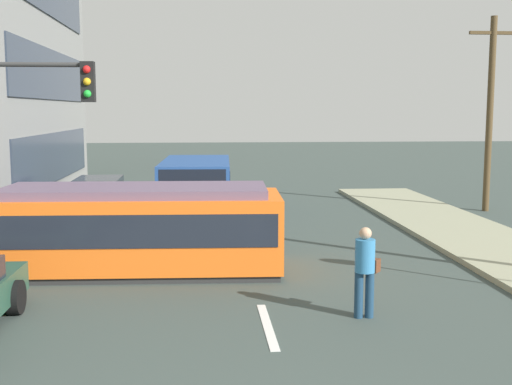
{
  "coord_description": "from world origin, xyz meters",
  "views": [
    {
      "loc": [
        -1.14,
        -4.68,
        3.75
      ],
      "look_at": [
        0.16,
        10.08,
        1.83
      ],
      "focal_mm": 44.68,
      "sensor_mm": 36.0,
      "label": 1
    }
  ],
  "objects_px": {
    "pedestrian_crossing": "(365,267)",
    "utility_pole_mid": "(490,110)",
    "traffic_light_mast": "(14,125)",
    "streetcar_tram": "(137,227)",
    "parked_sedan_furthest": "(99,192)",
    "city_bus": "(196,181)",
    "parked_sedan_far": "(57,218)"
  },
  "relations": [
    {
      "from": "parked_sedan_furthest",
      "to": "utility_pole_mid",
      "type": "relative_size",
      "value": 0.64
    },
    {
      "from": "streetcar_tram",
      "to": "utility_pole_mid",
      "type": "xyz_separation_m",
      "value": [
        12.13,
        7.95,
        2.7
      ]
    },
    {
      "from": "pedestrian_crossing",
      "to": "traffic_light_mast",
      "type": "relative_size",
      "value": 0.34
    },
    {
      "from": "streetcar_tram",
      "to": "parked_sedan_furthest",
      "type": "bearing_deg",
      "value": 103.67
    },
    {
      "from": "city_bus",
      "to": "utility_pole_mid",
      "type": "xyz_separation_m",
      "value": [
        10.8,
        -1.41,
        2.67
      ]
    },
    {
      "from": "parked_sedan_furthest",
      "to": "utility_pole_mid",
      "type": "bearing_deg",
      "value": -7.23
    },
    {
      "from": "streetcar_tram",
      "to": "parked_sedan_furthest",
      "type": "height_order",
      "value": "streetcar_tram"
    },
    {
      "from": "pedestrian_crossing",
      "to": "utility_pole_mid",
      "type": "height_order",
      "value": "utility_pole_mid"
    },
    {
      "from": "pedestrian_crossing",
      "to": "traffic_light_mast",
      "type": "distance_m",
      "value": 7.78
    },
    {
      "from": "city_bus",
      "to": "parked_sedan_far",
      "type": "height_order",
      "value": "city_bus"
    },
    {
      "from": "traffic_light_mast",
      "to": "utility_pole_mid",
      "type": "height_order",
      "value": "utility_pole_mid"
    },
    {
      "from": "parked_sedan_furthest",
      "to": "traffic_light_mast",
      "type": "bearing_deg",
      "value": -89.99
    },
    {
      "from": "city_bus",
      "to": "traffic_light_mast",
      "type": "relative_size",
      "value": 1.21
    },
    {
      "from": "pedestrian_crossing",
      "to": "parked_sedan_furthest",
      "type": "height_order",
      "value": "pedestrian_crossing"
    },
    {
      "from": "city_bus",
      "to": "parked_sedan_furthest",
      "type": "height_order",
      "value": "city_bus"
    },
    {
      "from": "pedestrian_crossing",
      "to": "parked_sedan_far",
      "type": "distance_m",
      "value": 10.54
    },
    {
      "from": "pedestrian_crossing",
      "to": "utility_pole_mid",
      "type": "distance_m",
      "value": 14.32
    },
    {
      "from": "streetcar_tram",
      "to": "city_bus",
      "type": "height_order",
      "value": "streetcar_tram"
    },
    {
      "from": "utility_pole_mid",
      "to": "streetcar_tram",
      "type": "bearing_deg",
      "value": -146.75
    },
    {
      "from": "streetcar_tram",
      "to": "traffic_light_mast",
      "type": "bearing_deg",
      "value": -156.93
    },
    {
      "from": "traffic_light_mast",
      "to": "parked_sedan_far",
      "type": "bearing_deg",
      "value": 93.62
    },
    {
      "from": "city_bus",
      "to": "parked_sedan_furthest",
      "type": "xyz_separation_m",
      "value": [
        -3.72,
        0.43,
        -0.45
      ]
    },
    {
      "from": "traffic_light_mast",
      "to": "utility_pole_mid",
      "type": "bearing_deg",
      "value": 31.71
    },
    {
      "from": "pedestrian_crossing",
      "to": "traffic_light_mast",
      "type": "height_order",
      "value": "traffic_light_mast"
    },
    {
      "from": "pedestrian_crossing",
      "to": "utility_pole_mid",
      "type": "relative_size",
      "value": 0.23
    },
    {
      "from": "pedestrian_crossing",
      "to": "parked_sedan_furthest",
      "type": "xyz_separation_m",
      "value": [
        -6.82,
        13.59,
        -0.32
      ]
    },
    {
      "from": "parked_sedan_far",
      "to": "parked_sedan_furthest",
      "type": "height_order",
      "value": "same"
    },
    {
      "from": "parked_sedan_far",
      "to": "streetcar_tram",
      "type": "bearing_deg",
      "value": -55.78
    },
    {
      "from": "city_bus",
      "to": "pedestrian_crossing",
      "type": "distance_m",
      "value": 13.52
    },
    {
      "from": "streetcar_tram",
      "to": "parked_sedan_furthest",
      "type": "distance_m",
      "value": 10.09
    },
    {
      "from": "city_bus",
      "to": "pedestrian_crossing",
      "type": "xyz_separation_m",
      "value": [
        3.11,
        -13.16,
        -0.13
      ]
    },
    {
      "from": "parked_sedan_far",
      "to": "city_bus",
      "type": "bearing_deg",
      "value": 53.28
    }
  ]
}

